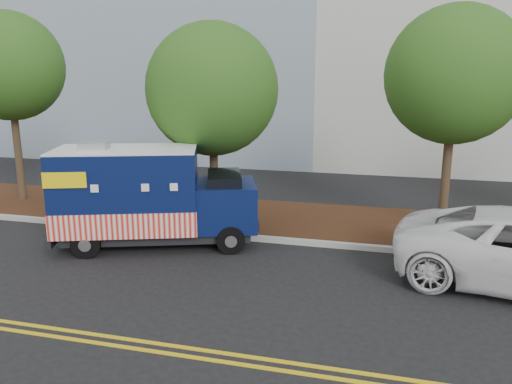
# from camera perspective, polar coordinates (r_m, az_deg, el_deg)

# --- Properties ---
(ground) EXTENTS (120.00, 120.00, 0.00)m
(ground) POSITION_cam_1_polar(r_m,az_deg,el_deg) (13.64, -9.50, -6.68)
(ground) COLOR black
(ground) RESTS_ON ground
(curb) EXTENTS (120.00, 0.18, 0.15)m
(curb) POSITION_cam_1_polar(r_m,az_deg,el_deg) (14.83, -7.31, -4.65)
(curb) COLOR #9E9E99
(curb) RESTS_ON ground
(mulch_strip) EXTENTS (120.00, 4.00, 0.15)m
(mulch_strip) POSITION_cam_1_polar(r_m,az_deg,el_deg) (16.71, -4.63, -2.53)
(mulch_strip) COLOR #32190E
(mulch_strip) RESTS_ON ground
(centerline_near) EXTENTS (120.00, 0.10, 0.01)m
(centerline_near) POSITION_cam_1_polar(r_m,az_deg,el_deg) (10.10, -20.15, -14.72)
(centerline_near) COLOR gold
(centerline_near) RESTS_ON ground
(centerline_far) EXTENTS (120.00, 0.10, 0.01)m
(centerline_far) POSITION_cam_1_polar(r_m,az_deg,el_deg) (9.92, -20.99, -15.32)
(centerline_far) COLOR gold
(centerline_far) RESTS_ON ground
(tree_a) EXTENTS (3.76, 3.76, 6.78)m
(tree_a) POSITION_cam_1_polar(r_m,az_deg,el_deg) (19.85, -26.42, 12.72)
(tree_a) COLOR #38281C
(tree_a) RESTS_ON ground
(tree_b) EXTENTS (3.96, 3.96, 6.16)m
(tree_b) POSITION_cam_1_polar(r_m,az_deg,el_deg) (15.27, -5.02, 11.56)
(tree_b) COLOR #38281C
(tree_b) RESTS_ON ground
(tree_c) EXTENTS (3.86, 3.86, 6.53)m
(tree_c) POSITION_cam_1_polar(r_m,az_deg,el_deg) (15.28, 21.77, 12.26)
(tree_c) COLOR #38281C
(tree_c) RESTS_ON ground
(sign_post) EXTENTS (0.06, 0.06, 2.40)m
(sign_post) POSITION_cam_1_polar(r_m,az_deg,el_deg) (15.14, -10.28, 0.03)
(sign_post) COLOR #473828
(sign_post) RESTS_ON ground
(food_truck) EXTENTS (5.81, 3.68, 2.89)m
(food_truck) POSITION_cam_1_polar(r_m,az_deg,el_deg) (13.91, -12.44, -0.78)
(food_truck) COLOR black
(food_truck) RESTS_ON ground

